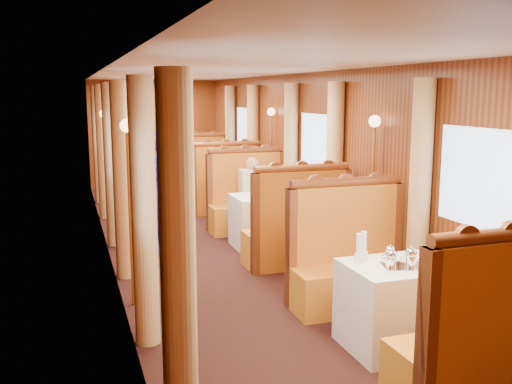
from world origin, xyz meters
name	(u,v)px	position (x,y,z in m)	size (l,w,h in m)	color
floor	(220,250)	(0.00, 0.00, 0.00)	(3.00, 12.00, 0.01)	black
ceiling	(218,70)	(0.00, 0.00, 2.50)	(3.00, 12.00, 0.01)	silver
wall_far	(154,134)	(0.00, 6.00, 1.25)	(3.00, 2.50, 0.01)	brown
wall_left	(107,167)	(-1.50, 0.00, 1.25)	(12.00, 2.50, 0.01)	brown
wall_right	(318,159)	(1.50, 0.00, 1.25)	(12.00, 2.50, 0.01)	brown
doorway_far	(155,144)	(0.00, 5.97, 1.00)	(0.80, 0.04, 2.00)	brown
table_near	(405,305)	(0.75, -3.50, 0.38)	(1.05, 0.72, 0.75)	white
banquette_near_fwd	(486,349)	(0.75, -4.51, 0.42)	(1.30, 0.55, 1.34)	#B14513
banquette_near_aft	(351,267)	(0.75, -2.49, 0.42)	(1.30, 0.55, 1.34)	#B14513
table_mid	(270,221)	(0.75, 0.00, 0.38)	(1.05, 0.72, 0.75)	white
banquette_mid_fwd	(297,234)	(0.75, -1.01, 0.42)	(1.30, 0.55, 1.34)	#B14513
banquette_mid_aft	(248,205)	(0.75, 1.01, 0.42)	(1.30, 0.55, 1.34)	#B14513
table_far	(211,184)	(0.75, 3.50, 0.38)	(1.05, 0.72, 0.75)	white
banquette_far_fwd	(224,190)	(0.75, 2.49, 0.42)	(1.30, 0.55, 1.34)	#B14513
banquette_far_aft	(200,175)	(0.75, 4.51, 0.42)	(1.30, 0.55, 1.34)	#B14513
tea_tray	(403,267)	(0.66, -3.58, 0.76)	(0.34, 0.26, 0.01)	silver
teapot_left	(391,261)	(0.54, -3.57, 0.81)	(0.15, 0.11, 0.12)	silver
teapot_right	(411,260)	(0.70, -3.62, 0.82)	(0.17, 0.12, 0.13)	silver
teapot_back	(390,256)	(0.62, -3.42, 0.81)	(0.14, 0.11, 0.12)	silver
fruit_plate	(448,263)	(1.06, -3.65, 0.77)	(0.23, 0.23, 0.05)	white
cup_inboard	(359,252)	(0.36, -3.36, 0.86)	(0.08, 0.08, 0.26)	white
cup_outboard	(364,249)	(0.43, -3.30, 0.86)	(0.08, 0.08, 0.26)	white
rose_vase_mid	(270,184)	(0.74, -0.04, 0.93)	(0.06, 0.06, 0.36)	silver
rose_vase_far	(211,157)	(0.74, 3.46, 0.93)	(0.06, 0.06, 0.36)	silver
window_left_near	(142,199)	(-1.49, -3.50, 1.45)	(1.20, 0.90, 0.01)	#8CADD8
curtain_left_near_a	(178,265)	(-1.38, -4.28, 1.18)	(0.22, 0.22, 2.35)	tan
curtain_left_near_b	(144,214)	(-1.38, -2.72, 1.18)	(0.22, 0.22, 2.35)	tan
window_right_near	(483,179)	(1.49, -3.50, 1.45)	(1.20, 0.90, 0.01)	#8CADD8
curtain_right_near_b	(419,196)	(1.38, -2.72, 1.18)	(0.22, 0.22, 2.35)	tan
window_left_mid	(108,152)	(-1.49, 0.00, 1.45)	(1.20, 0.90, 0.01)	#8CADD8
curtain_left_mid_a	(122,181)	(-1.38, -0.78, 1.18)	(0.22, 0.22, 2.35)	tan
curtain_left_mid_b	(112,165)	(-1.38, 0.78, 1.18)	(0.22, 0.22, 2.35)	tan
window_right_mid	(318,145)	(1.49, 0.00, 1.45)	(1.20, 0.90, 0.01)	#8CADD8
curtain_right_mid_a	(334,171)	(1.38, -0.78, 1.18)	(0.22, 0.22, 2.35)	tan
curtain_right_mid_b	(291,158)	(1.38, 0.78, 1.18)	(0.22, 0.22, 2.35)	tan
window_left_far	(94,134)	(-1.49, 3.50, 1.45)	(1.20, 0.90, 0.01)	#8CADD8
curtain_left_far_a	(103,152)	(-1.38, 2.72, 1.18)	(0.22, 0.22, 2.35)	tan
curtain_left_far_b	(98,145)	(-1.38, 4.28, 1.18)	(0.22, 0.22, 2.35)	tan
window_right_far	(246,130)	(1.49, 3.50, 1.45)	(1.20, 0.90, 0.01)	#8CADD8
curtain_right_far_a	(253,147)	(1.38, 2.72, 1.18)	(0.22, 0.22, 2.35)	tan
curtain_right_far_b	(230,141)	(1.38, 4.28, 1.18)	(0.22, 0.22, 2.35)	tan
sconce_left_fore	(129,175)	(-1.40, -1.75, 1.38)	(0.14, 0.14, 1.95)	#BF8C3F
sconce_right_fore	(373,164)	(1.40, -1.75, 1.38)	(0.14, 0.14, 1.95)	#BF8C3F
sconce_left_aft	(105,145)	(-1.40, 1.75, 1.38)	(0.14, 0.14, 1.95)	#BF8C3F
sconce_right_aft	(271,140)	(1.40, 1.75, 1.38)	(0.14, 0.14, 1.95)	#BF8C3F
steward	(152,191)	(-0.89, 0.30, 0.86)	(0.63, 0.41, 1.72)	navy
passenger	(253,188)	(0.75, 0.77, 0.74)	(0.40, 0.44, 0.76)	beige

